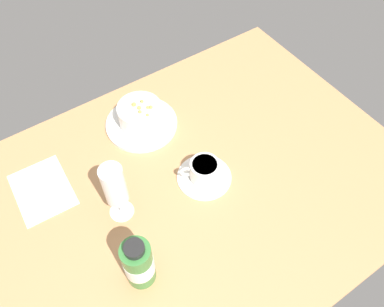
% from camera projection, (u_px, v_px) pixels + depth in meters
% --- Properties ---
extents(ground_plane, '(1.10, 0.84, 0.03)m').
position_uv_depth(ground_plane, '(198.00, 184.00, 1.04)').
color(ground_plane, '#B27F51').
extents(porridge_bowl, '(0.20, 0.20, 0.08)m').
position_uv_depth(porridge_bowl, '(141.00, 117.00, 1.11)').
color(porridge_bowl, white).
rests_on(porridge_bowl, ground_plane).
extents(cutlery_setting, '(0.14, 0.18, 0.01)m').
position_uv_depth(cutlery_setting, '(43.00, 191.00, 1.01)').
color(cutlery_setting, white).
rests_on(cutlery_setting, ground_plane).
extents(coffee_cup, '(0.14, 0.14, 0.06)m').
position_uv_depth(coffee_cup, '(205.00, 173.00, 1.01)').
color(coffee_cup, white).
rests_on(coffee_cup, ground_plane).
extents(wine_glass, '(0.06, 0.06, 0.18)m').
position_uv_depth(wine_glass, '(115.00, 187.00, 0.88)').
color(wine_glass, white).
rests_on(wine_glass, ground_plane).
extents(sauce_bottle_green, '(0.07, 0.07, 0.16)m').
position_uv_depth(sauce_bottle_green, '(139.00, 263.00, 0.82)').
color(sauce_bottle_green, '#337233').
rests_on(sauce_bottle_green, ground_plane).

